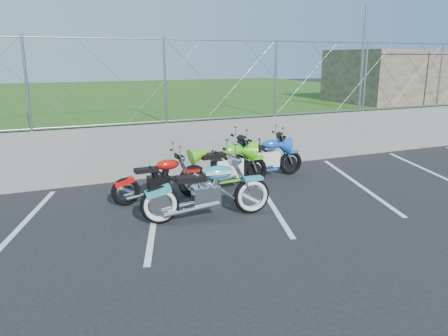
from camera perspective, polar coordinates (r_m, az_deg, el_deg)
name	(u,v)px	position (r m, az deg, el deg)	size (l,w,h in m)	color
ground	(171,231)	(7.50, -6.97, -8.12)	(90.00, 90.00, 0.00)	black
retaining_wall	(127,153)	(10.58, -12.61, 1.95)	(30.00, 0.22, 1.30)	slate
grass_field	(80,109)	(20.38, -18.25, 7.37)	(30.00, 20.00, 1.30)	#244B14
stone_building	(403,76)	(17.42, 22.35, 11.10)	(5.00, 3.00, 1.80)	brown
chain_link_fence	(123,82)	(10.37, -13.11, 10.89)	(28.00, 0.03, 2.00)	gray
sign_pole	(363,59)	(13.97, 17.65, 13.43)	(0.08, 0.08, 3.00)	gray
parking_lines	(214,204)	(8.76, -1.34, -4.66)	(18.29, 4.31, 0.01)	silver
cruiser_turquoise	(209,193)	(7.85, -2.02, -3.25)	(2.41, 0.76, 1.20)	black
naked_orange	(161,181)	(8.92, -8.28, -1.67)	(1.96, 0.67, 0.98)	black
sportbike_green	(226,168)	(9.58, 0.26, 0.04)	(2.20, 0.78, 1.14)	black
sportbike_blue	(265,158)	(10.68, 5.41, 1.25)	(2.01, 0.72, 1.04)	black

